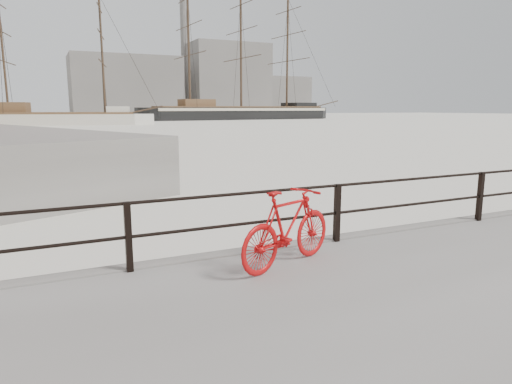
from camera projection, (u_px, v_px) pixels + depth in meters
name	position (u px, v px, depth m)	size (l,w,h in m)	color
ground	(331.00, 258.00, 8.09)	(400.00, 400.00, 0.00)	white
guardrail	(337.00, 213.00, 7.81)	(28.00, 0.10, 1.00)	black
bicycle	(288.00, 227.00, 6.58)	(1.90, 0.28, 1.14)	red
barque_black	(241.00, 119.00, 106.40)	(55.59, 18.19, 31.76)	black
schooner_mid	(59.00, 125.00, 71.27)	(30.98, 13.11, 22.10)	beige
industrial_west	(126.00, 87.00, 139.49)	(32.00, 18.00, 18.00)	gray
industrial_mid	(226.00, 81.00, 157.99)	(26.00, 20.00, 24.00)	gray
industrial_east	(278.00, 96.00, 172.94)	(20.00, 16.00, 14.00)	gray
smokestack	(185.00, 50.00, 155.21)	(2.80, 2.80, 44.00)	gray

